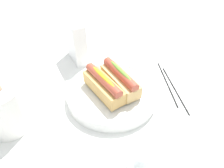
# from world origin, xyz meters

# --- Properties ---
(ground_plane) EXTENTS (2.40, 2.40, 0.00)m
(ground_plane) POSITION_xyz_m (0.00, 0.00, 0.00)
(ground_plane) COLOR white
(serving_bowl) EXTENTS (0.27, 0.27, 0.03)m
(serving_bowl) POSITION_xyz_m (0.01, 0.02, 0.02)
(serving_bowl) COLOR white
(serving_bowl) RESTS_ON ground_plane
(hotdog_front) EXTENTS (0.16, 0.09, 0.06)m
(hotdog_front) POSITION_xyz_m (0.02, -0.01, 0.06)
(hotdog_front) COLOR #DBB270
(hotdog_front) RESTS_ON serving_bowl
(hotdog_back) EXTENTS (0.16, 0.10, 0.06)m
(hotdog_back) POSITION_xyz_m (0.01, 0.04, 0.06)
(hotdog_back) COLOR tan
(hotdog_back) RESTS_ON serving_bowl
(water_glass) EXTENTS (0.07, 0.07, 0.09)m
(water_glass) POSITION_xyz_m (-0.23, 0.01, 0.04)
(water_glass) COLOR white
(water_glass) RESTS_ON ground_plane
(paper_towel_roll) EXTENTS (0.11, 0.11, 0.13)m
(paper_towel_roll) POSITION_xyz_m (-0.02, 0.31, 0.07)
(paper_towel_roll) COLOR white
(paper_towel_roll) RESTS_ON ground_plane
(napkin_box) EXTENTS (0.12, 0.07, 0.15)m
(napkin_box) POSITION_xyz_m (0.25, 0.09, 0.07)
(napkin_box) COLOR white
(napkin_box) RESTS_ON ground_plane
(chopstick_near) EXTENTS (0.22, 0.03, 0.01)m
(chopstick_near) POSITION_xyz_m (0.03, -0.17, 0.00)
(chopstick_near) COLOR black
(chopstick_near) RESTS_ON ground_plane
(chopstick_far) EXTENTS (0.22, 0.02, 0.01)m
(chopstick_far) POSITION_xyz_m (0.00, -0.19, 0.00)
(chopstick_far) COLOR black
(chopstick_far) RESTS_ON ground_plane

